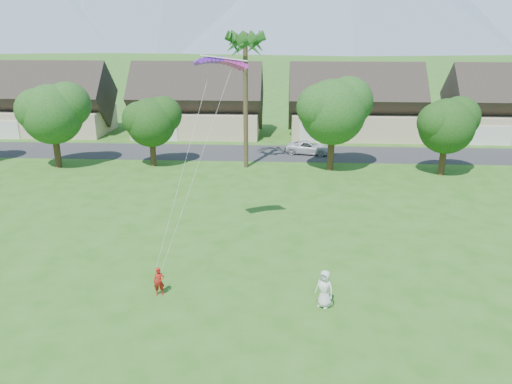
# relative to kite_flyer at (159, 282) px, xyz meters

# --- Properties ---
(ground) EXTENTS (500.00, 500.00, 0.00)m
(ground) POSITION_rel_kite_flyer_xyz_m (4.63, -4.57, -0.75)
(ground) COLOR #2D6019
(ground) RESTS_ON ground
(street) EXTENTS (90.00, 7.00, 0.01)m
(street) POSITION_rel_kite_flyer_xyz_m (4.63, 29.43, -0.75)
(street) COLOR #2D2D30
(street) RESTS_ON ground
(kite_flyer) EXTENTS (0.61, 0.47, 1.50)m
(kite_flyer) POSITION_rel_kite_flyer_xyz_m (0.00, 0.00, 0.00)
(kite_flyer) COLOR #AE1B13
(kite_flyer) RESTS_ON ground
(watcher) EXTENTS (1.13, 1.04, 1.94)m
(watcher) POSITION_rel_kite_flyer_xyz_m (8.31, -0.65, 0.22)
(watcher) COLOR silver
(watcher) RESTS_ON ground
(parked_car) EXTENTS (5.14, 3.08, 1.34)m
(parked_car) POSITION_rel_kite_flyer_xyz_m (8.92, 29.43, -0.08)
(parked_car) COLOR silver
(parked_car) RESTS_ON ground
(houses_row) EXTENTS (72.75, 8.19, 8.86)m
(houses_row) POSITION_rel_kite_flyer_xyz_m (5.13, 38.42, 2.69)
(houses_row) COLOR beige
(houses_row) RESTS_ON ground
(tree_row) EXTENTS (62.27, 6.67, 8.45)m
(tree_row) POSITION_rel_kite_flyer_xyz_m (3.49, 23.35, 4.14)
(tree_row) COLOR #47301C
(tree_row) RESTS_ON ground
(fan_palm) EXTENTS (3.00, 3.00, 13.80)m
(fan_palm) POSITION_rel_kite_flyer_xyz_m (2.63, 23.93, 11.05)
(fan_palm) COLOR #4C3D26
(fan_palm) RESTS_ON ground
(parafoil_kite) EXTENTS (3.17, 1.51, 0.50)m
(parafoil_kite) POSITION_rel_kite_flyer_xyz_m (2.59, 6.70, 10.44)
(parafoil_kite) COLOR #781CD4
(parafoil_kite) RESTS_ON ground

